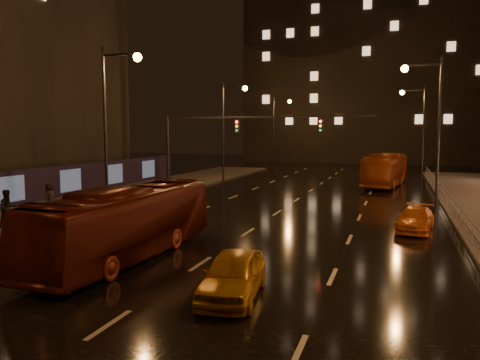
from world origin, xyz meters
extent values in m
plane|color=black|center=(0.00, 20.00, 0.00)|extent=(140.00, 140.00, 0.00)
cube|color=#38332D|center=(-13.50, 15.00, 0.07)|extent=(7.00, 70.00, 0.15)
cube|color=black|center=(4.00, 72.00, 18.00)|extent=(44.00, 16.00, 36.00)
cube|color=black|center=(-17.20, 12.00, 1.25)|extent=(0.30, 46.00, 2.50)
cylinder|color=black|center=(-9.60, 20.00, 3.10)|extent=(0.22, 0.22, 6.20)
cube|color=black|center=(-2.00, 20.00, 6.10)|extent=(15.20, 0.14, 0.14)
cube|color=black|center=(-4.00, 20.00, 5.45)|extent=(0.32, 0.18, 0.95)
cube|color=black|center=(2.00, 20.00, 5.45)|extent=(0.32, 0.18, 0.95)
sphere|color=#FF1E19|center=(-4.00, 19.88, 5.75)|extent=(0.18, 0.18, 0.18)
cylinder|color=#99999E|center=(10.20, 44.00, 0.65)|extent=(0.04, 0.04, 1.00)
cube|color=#99999E|center=(10.20, 18.00, 1.10)|extent=(0.05, 56.00, 0.05)
cube|color=#99999E|center=(10.20, 18.00, 0.70)|extent=(0.05, 56.00, 0.05)
imported|color=#55170C|center=(-3.08, 3.83, 1.44)|extent=(2.64, 10.36, 2.87)
imported|color=#89320D|center=(6.00, 33.74, 1.52)|extent=(3.99, 11.13, 3.03)
imported|color=#BF7C11|center=(2.38, 1.00, 0.69)|extent=(2.14, 4.25, 1.39)
imported|color=orange|center=(8.00, 13.17, 0.59)|extent=(2.19, 4.24, 1.17)
imported|color=black|center=(-11.89, 6.65, 1.12)|extent=(1.01, 1.14, 1.93)
imported|color=black|center=(-13.12, 11.12, 1.05)|extent=(0.69, 0.95, 1.80)
camera|label=1|loc=(6.99, -12.05, 5.00)|focal=35.00mm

